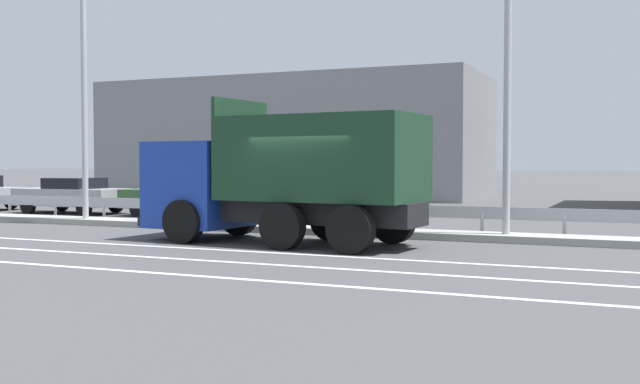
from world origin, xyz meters
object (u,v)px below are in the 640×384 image
at_px(parked_car_2, 73,195).
at_px(parked_car_3, 185,196).
at_px(dump_truck, 253,190).
at_px(median_road_sign, 156,186).
at_px(street_lamp_1, 81,77).
at_px(street_lamp_2, 507,18).
at_px(parked_car_4, 314,200).

height_order(parked_car_2, parked_car_3, parked_car_3).
relative_size(dump_truck, parked_car_3, 1.58).
bearing_deg(dump_truck, parked_car_2, 65.93).
bearing_deg(median_road_sign, street_lamp_1, -173.03).
bearing_deg(street_lamp_2, parked_car_2, 167.26).
bearing_deg(street_lamp_2, median_road_sign, 178.93).
relative_size(dump_truck, median_road_sign, 3.01).
bearing_deg(parked_car_4, dump_truck, -170.86).
bearing_deg(parked_car_2, dump_truck, -119.62).
bearing_deg(median_road_sign, parked_car_4, 49.17).
bearing_deg(parked_car_4, parked_car_2, 90.29).
bearing_deg(median_road_sign, dump_truck, -28.12).
bearing_deg(parked_car_3, parked_car_2, 89.24).
relative_size(median_road_sign, street_lamp_1, 0.29).
xyz_separation_m(dump_truck, parked_car_2, (-11.07, 6.09, -0.57)).
xyz_separation_m(street_lamp_1, parked_car_2, (-3.89, 3.91, -3.86)).
bearing_deg(parked_car_3, street_lamp_2, -113.26).
distance_m(street_lamp_1, parked_car_4, 8.28).
xyz_separation_m(dump_truck, parked_car_4, (-1.25, 6.45, -0.60)).
bearing_deg(parked_car_4, parked_car_3, 88.83).
distance_m(dump_truck, median_road_sign, 5.29).
xyz_separation_m(median_road_sign, parked_car_4, (3.42, 3.95, -0.55)).
distance_m(dump_truck, street_lamp_2, 7.38).
distance_m(dump_truck, parked_car_4, 6.59).
bearing_deg(median_road_sign, parked_car_3, 112.31).
relative_size(dump_truck, parked_car_2, 1.66).
bearing_deg(street_lamp_2, parked_car_3, 161.09).
distance_m(street_lamp_2, parked_car_3, 13.46).
xyz_separation_m(median_road_sign, parked_car_2, (-6.41, 3.60, -0.52)).
bearing_deg(street_lamp_2, dump_truck, -157.98).
bearing_deg(dump_truck, median_road_sign, 66.61).
distance_m(median_road_sign, parked_car_4, 5.25).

